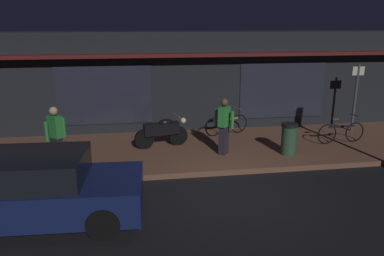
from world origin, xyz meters
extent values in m
plane|color=black|center=(0.00, 0.00, 0.00)|extent=(60.00, 60.00, 0.00)
cube|color=brown|center=(0.00, 3.00, 0.07)|extent=(18.00, 4.00, 0.15)
cube|color=black|center=(0.00, 6.40, 1.80)|extent=(18.00, 2.80, 3.60)
cube|color=#262838|center=(-3.20, 4.98, 1.50)|extent=(3.20, 0.04, 2.00)
cube|color=#262838|center=(3.20, 4.98, 1.50)|extent=(3.20, 0.04, 2.00)
cube|color=#591919|center=(0.00, 4.75, 2.85)|extent=(16.20, 0.50, 0.12)
cylinder|color=black|center=(-1.93, 3.13, 0.45)|extent=(0.61, 0.24, 0.60)
cylinder|color=black|center=(-0.85, 3.35, 0.45)|extent=(0.61, 0.24, 0.60)
cube|color=black|center=(-1.39, 3.24, 0.73)|extent=(1.13, 0.49, 0.36)
ellipsoid|color=black|center=(-1.24, 3.27, 0.93)|extent=(0.48, 0.32, 0.20)
sphere|color=#F9EDB7|center=(-0.68, 3.38, 0.93)|extent=(0.18, 0.18, 0.18)
cylinder|color=gray|center=(-0.88, 3.34, 1.10)|extent=(0.14, 0.54, 0.03)
torus|color=black|center=(3.84, 2.69, 0.48)|extent=(0.66, 0.09, 0.66)
torus|color=black|center=(4.84, 2.76, 0.48)|extent=(0.66, 0.09, 0.66)
cube|color=black|center=(4.34, 2.73, 0.70)|extent=(0.90, 0.11, 0.06)
cube|color=brown|center=(4.09, 2.71, 0.97)|extent=(0.21, 0.09, 0.06)
cylinder|color=black|center=(4.76, 2.76, 1.05)|extent=(0.05, 0.42, 0.02)
torus|color=black|center=(0.46, 4.09, 0.48)|extent=(0.65, 0.22, 0.66)
torus|color=black|center=(1.42, 4.37, 0.48)|extent=(0.65, 0.22, 0.66)
cube|color=#B78C2D|center=(0.94, 4.23, 0.70)|extent=(0.88, 0.28, 0.06)
cube|color=brown|center=(0.70, 4.16, 0.97)|extent=(0.21, 0.13, 0.06)
cylinder|color=#B78C2D|center=(1.34, 4.34, 1.05)|extent=(0.14, 0.41, 0.02)
cube|color=#28232D|center=(-4.24, 1.87, 0.57)|extent=(0.34, 0.34, 0.85)
cube|color=#2D8C38|center=(-4.24, 1.87, 1.29)|extent=(0.43, 0.42, 0.58)
sphere|color=tan|center=(-4.24, 1.87, 1.71)|extent=(0.22, 0.22, 0.22)
cylinder|color=#2D8C38|center=(-4.06, 2.06, 1.22)|extent=(0.13, 0.13, 0.52)
cylinder|color=#2D8C38|center=(-4.42, 1.68, 1.22)|extent=(0.13, 0.13, 0.52)
cube|color=#28232D|center=(0.36, 2.28, 0.57)|extent=(0.33, 0.34, 0.85)
cube|color=#2D8C38|center=(0.36, 2.28, 1.29)|extent=(0.41, 0.43, 0.58)
sphere|color=brown|center=(0.36, 2.28, 1.71)|extent=(0.22, 0.22, 0.22)
cylinder|color=#2D8C38|center=(0.16, 2.44, 1.22)|extent=(0.13, 0.13, 0.52)
cylinder|color=#2D8C38|center=(0.57, 2.11, 1.22)|extent=(0.13, 0.13, 0.52)
cylinder|color=#47474C|center=(5.50, 3.97, 1.35)|extent=(0.09, 0.09, 2.40)
cube|color=beige|center=(5.50, 3.97, 2.30)|extent=(0.44, 0.03, 0.30)
cylinder|color=#2D4C33|center=(2.25, 1.97, 0.57)|extent=(0.44, 0.44, 0.85)
cylinder|color=black|center=(2.25, 1.97, 1.04)|extent=(0.48, 0.48, 0.08)
cylinder|color=black|center=(-2.75, 0.01, 0.32)|extent=(0.65, 0.25, 0.64)
cylinder|color=black|center=(-2.83, -1.55, 0.32)|extent=(0.65, 0.25, 0.64)
cube|color=#141E4C|center=(-4.13, -0.70, 0.55)|extent=(4.19, 1.97, 0.68)
cube|color=black|center=(-4.28, -0.70, 1.10)|extent=(2.28, 1.71, 0.64)
camera|label=1|loc=(-2.15, -7.85, 3.85)|focal=34.77mm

